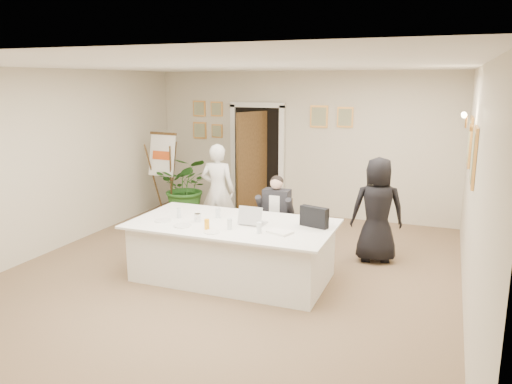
{
  "coord_description": "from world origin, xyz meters",
  "views": [
    {
      "loc": [
        2.7,
        -5.86,
        2.61
      ],
      "look_at": [
        0.18,
        0.6,
        1.06
      ],
      "focal_mm": 35.0,
      "sensor_mm": 36.0,
      "label": 1
    }
  ],
  "objects_px": {
    "conference_table": "(233,250)",
    "oj_glass": "(207,224)",
    "steel_jug": "(198,218)",
    "laptop": "(253,213)",
    "standing_woman": "(377,210)",
    "standing_man": "(218,190)",
    "paper_stack": "(280,232)",
    "potted_palm": "(187,187)",
    "seated_man": "(276,217)",
    "laptop_bag": "(314,217)",
    "flip_chart": "(166,179)"
  },
  "relations": [
    {
      "from": "seated_man",
      "to": "flip_chart",
      "type": "height_order",
      "value": "flip_chart"
    },
    {
      "from": "flip_chart",
      "to": "potted_palm",
      "type": "height_order",
      "value": "flip_chart"
    },
    {
      "from": "conference_table",
      "to": "potted_palm",
      "type": "distance_m",
      "value": 3.31
    },
    {
      "from": "flip_chart",
      "to": "steel_jug",
      "type": "height_order",
      "value": "flip_chart"
    },
    {
      "from": "seated_man",
      "to": "oj_glass",
      "type": "distance_m",
      "value": 1.46
    },
    {
      "from": "flip_chart",
      "to": "standing_man",
      "type": "height_order",
      "value": "flip_chart"
    },
    {
      "from": "conference_table",
      "to": "flip_chart",
      "type": "bearing_deg",
      "value": 135.76
    },
    {
      "from": "laptop",
      "to": "paper_stack",
      "type": "relative_size",
      "value": 1.22
    },
    {
      "from": "conference_table",
      "to": "paper_stack",
      "type": "relative_size",
      "value": 9.38
    },
    {
      "from": "conference_table",
      "to": "steel_jug",
      "type": "distance_m",
      "value": 0.64
    },
    {
      "from": "standing_man",
      "to": "standing_woman",
      "type": "distance_m",
      "value": 2.71
    },
    {
      "from": "standing_woman",
      "to": "laptop",
      "type": "relative_size",
      "value": 4.45
    },
    {
      "from": "potted_palm",
      "to": "steel_jug",
      "type": "relative_size",
      "value": 10.9
    },
    {
      "from": "standing_woman",
      "to": "potted_palm",
      "type": "relative_size",
      "value": 1.3
    },
    {
      "from": "conference_table",
      "to": "paper_stack",
      "type": "distance_m",
      "value": 0.86
    },
    {
      "from": "laptop",
      "to": "oj_glass",
      "type": "height_order",
      "value": "laptop"
    },
    {
      "from": "seated_man",
      "to": "laptop_bag",
      "type": "bearing_deg",
      "value": -55.35
    },
    {
      "from": "conference_table",
      "to": "oj_glass",
      "type": "distance_m",
      "value": 0.62
    },
    {
      "from": "standing_woman",
      "to": "paper_stack",
      "type": "height_order",
      "value": "standing_woman"
    },
    {
      "from": "conference_table",
      "to": "standing_woman",
      "type": "distance_m",
      "value": 2.22
    },
    {
      "from": "seated_man",
      "to": "standing_woman",
      "type": "relative_size",
      "value": 0.81
    },
    {
      "from": "laptop",
      "to": "conference_table",
      "type": "bearing_deg",
      "value": -165.64
    },
    {
      "from": "potted_palm",
      "to": "laptop_bag",
      "type": "bearing_deg",
      "value": -36.55
    },
    {
      "from": "standing_woman",
      "to": "steel_jug",
      "type": "distance_m",
      "value": 2.62
    },
    {
      "from": "paper_stack",
      "to": "oj_glass",
      "type": "distance_m",
      "value": 0.93
    },
    {
      "from": "oj_glass",
      "to": "steel_jug",
      "type": "bearing_deg",
      "value": 135.83
    },
    {
      "from": "laptop_bag",
      "to": "oj_glass",
      "type": "height_order",
      "value": "laptop_bag"
    },
    {
      "from": "standing_man",
      "to": "steel_jug",
      "type": "xyz_separation_m",
      "value": [
        0.55,
        -1.77,
        0.03
      ]
    },
    {
      "from": "laptop_bag",
      "to": "seated_man",
      "type": "bearing_deg",
      "value": 151.59
    },
    {
      "from": "laptop",
      "to": "steel_jug",
      "type": "height_order",
      "value": "laptop"
    },
    {
      "from": "paper_stack",
      "to": "potted_palm",
      "type": "bearing_deg",
      "value": 135.76
    },
    {
      "from": "steel_jug",
      "to": "oj_glass",
      "type": "bearing_deg",
      "value": -44.17
    },
    {
      "from": "flip_chart",
      "to": "paper_stack",
      "type": "xyz_separation_m",
      "value": [
        3.23,
        -2.64,
        0.04
      ]
    },
    {
      "from": "standing_woman",
      "to": "standing_man",
      "type": "bearing_deg",
      "value": -19.62
    },
    {
      "from": "seated_man",
      "to": "laptop",
      "type": "bearing_deg",
      "value": -100.12
    },
    {
      "from": "standing_man",
      "to": "standing_woman",
      "type": "height_order",
      "value": "standing_man"
    },
    {
      "from": "flip_chart",
      "to": "paper_stack",
      "type": "height_order",
      "value": "flip_chart"
    },
    {
      "from": "laptop_bag",
      "to": "standing_man",
      "type": "bearing_deg",
      "value": 161.32
    },
    {
      "from": "standing_woman",
      "to": "paper_stack",
      "type": "bearing_deg",
      "value": 44.93
    },
    {
      "from": "laptop",
      "to": "paper_stack",
      "type": "distance_m",
      "value": 0.55
    },
    {
      "from": "steel_jug",
      "to": "laptop",
      "type": "bearing_deg",
      "value": 14.3
    },
    {
      "from": "standing_man",
      "to": "paper_stack",
      "type": "xyz_separation_m",
      "value": [
        1.74,
        -1.86,
        -0.01
      ]
    },
    {
      "from": "oj_glass",
      "to": "standing_woman",
      "type": "bearing_deg",
      "value": 43.03
    },
    {
      "from": "seated_man",
      "to": "flip_chart",
      "type": "xyz_separation_m",
      "value": [
        -2.76,
        1.44,
        0.12
      ]
    },
    {
      "from": "oj_glass",
      "to": "seated_man",
      "type": "bearing_deg",
      "value": 72.01
    },
    {
      "from": "seated_man",
      "to": "conference_table",
      "type": "bearing_deg",
      "value": -115.7
    },
    {
      "from": "conference_table",
      "to": "laptop",
      "type": "height_order",
      "value": "laptop"
    },
    {
      "from": "standing_man",
      "to": "laptop_bag",
      "type": "relative_size",
      "value": 4.21
    },
    {
      "from": "flip_chart",
      "to": "laptop_bag",
      "type": "bearing_deg",
      "value": -32.01
    },
    {
      "from": "standing_man",
      "to": "laptop_bag",
      "type": "distance_m",
      "value": 2.51
    }
  ]
}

